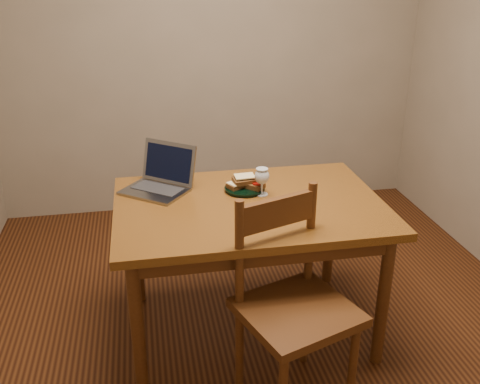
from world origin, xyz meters
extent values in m
cube|color=black|center=(0.00, 0.00, -0.01)|extent=(3.20, 3.20, 0.02)
cube|color=gray|center=(0.00, 1.61, 1.30)|extent=(3.20, 0.02, 2.60)
cube|color=gray|center=(0.00, -1.61, 1.30)|extent=(3.20, 0.02, 2.60)
cube|color=#44270B|center=(-0.04, -0.04, 0.72)|extent=(1.30, 0.90, 0.04)
cylinder|color=#42220D|center=(-0.61, -0.41, 0.35)|extent=(0.06, 0.06, 0.70)
cylinder|color=#42220D|center=(0.53, -0.41, 0.35)|extent=(0.06, 0.06, 0.70)
cylinder|color=#42220D|center=(-0.61, 0.33, 0.35)|extent=(0.06, 0.06, 0.70)
cylinder|color=#42220D|center=(0.53, 0.33, 0.35)|extent=(0.06, 0.06, 0.70)
cube|color=#42220D|center=(0.06, -0.57, 0.46)|extent=(0.57, 0.55, 0.04)
cube|color=#42220D|center=(0.00, -0.41, 0.86)|extent=(0.35, 0.15, 0.13)
cylinder|color=black|center=(-0.04, 0.11, 0.75)|extent=(0.21, 0.21, 0.02)
cube|color=slate|center=(-0.49, 0.17, 0.75)|extent=(0.38, 0.36, 0.01)
cube|color=slate|center=(-0.40, 0.28, 0.86)|extent=(0.28, 0.24, 0.21)
cube|color=black|center=(-0.40, 0.28, 0.86)|extent=(0.24, 0.21, 0.17)
camera|label=1|loc=(-0.52, -2.35, 1.82)|focal=40.00mm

